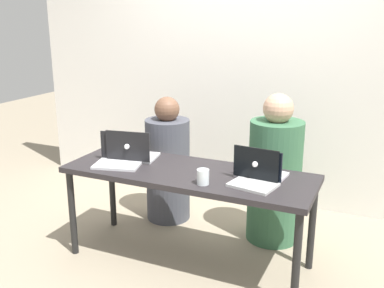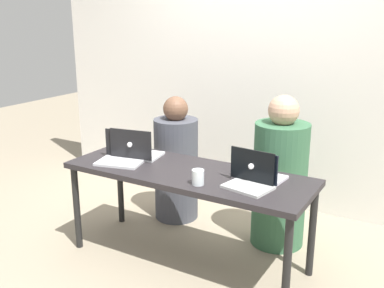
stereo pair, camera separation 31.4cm
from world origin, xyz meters
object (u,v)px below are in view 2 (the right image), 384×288
(person_on_right, at_px, (280,180))
(laptop_back_right, at_px, (257,173))
(water_glass_right, at_px, (198,178))
(laptop_front_left, at_px, (122,155))
(person_on_left, at_px, (176,165))
(laptop_back_left, at_px, (136,151))
(laptop_front_right, at_px, (252,180))

(person_on_right, distance_m, laptop_back_right, 0.57)
(laptop_back_right, bearing_deg, water_glass_right, 46.31)
(laptop_front_left, distance_m, water_glass_right, 0.72)
(person_on_left, relative_size, laptop_back_right, 3.29)
(laptop_back_left, bearing_deg, laptop_front_left, 67.90)
(person_on_right, xyz_separation_m, laptop_back_right, (0.02, -0.52, 0.22))
(laptop_front_left, bearing_deg, laptop_back_left, 63.68)
(laptop_front_left, bearing_deg, water_glass_right, -23.58)
(person_on_right, height_order, laptop_back_right, person_on_right)
(laptop_front_left, bearing_deg, laptop_front_right, -12.93)
(person_on_left, relative_size, laptop_front_right, 3.43)
(laptop_back_right, bearing_deg, laptop_front_left, 13.25)
(laptop_front_right, distance_m, laptop_back_left, 1.01)
(laptop_back_right, xyz_separation_m, water_glass_right, (-0.30, -0.26, -0.01))
(person_on_right, height_order, laptop_front_left, person_on_right)
(person_on_left, xyz_separation_m, person_on_right, (0.94, 0.00, 0.04))
(laptop_front_left, height_order, water_glass_right, laptop_front_left)
(laptop_front_right, bearing_deg, laptop_back_left, -175.30)
(laptop_back_left, distance_m, laptop_front_left, 0.13)
(person_on_right, height_order, water_glass_right, person_on_right)
(laptop_front_right, bearing_deg, person_on_right, 104.03)
(laptop_back_left, height_order, water_glass_right, laptop_back_left)
(person_on_right, bearing_deg, laptop_front_right, 76.06)
(laptop_back_left, relative_size, laptop_back_right, 1.13)
(laptop_front_right, height_order, laptop_back_right, laptop_back_right)
(person_on_left, xyz_separation_m, laptop_front_right, (0.98, -0.64, 0.26))
(person_on_left, height_order, laptop_back_left, person_on_left)
(laptop_front_right, bearing_deg, laptop_back_right, 106.79)
(laptop_front_left, xyz_separation_m, water_glass_right, (0.71, -0.12, -0.01))
(laptop_front_right, distance_m, laptop_front_left, 1.03)
(water_glass_right, bearing_deg, person_on_left, 130.22)
(laptop_front_left, relative_size, water_glass_right, 3.73)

